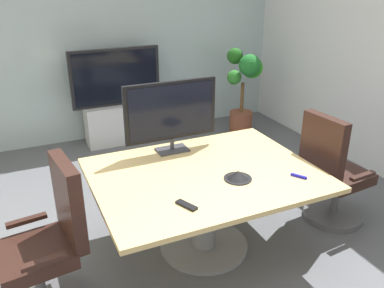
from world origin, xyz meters
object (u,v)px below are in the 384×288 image
Objects in this scene: potted_plant at (245,84)px; office_chair_left at (49,251)px; conference_table at (205,191)px; remote_control at (187,205)px; wall_display_unit at (118,112)px; office_chair_right at (331,178)px; tv_monitor at (171,113)px; conference_phone at (238,175)px.

office_chair_left is at bearing -141.61° from potted_plant.
conference_table is 10.44× the size of remote_control.
wall_display_unit is at bearing 148.64° from office_chair_left.
wall_display_unit reaches higher than office_chair_right.
wall_display_unit is 3.05m from remote_control.
tv_monitor is (-1.33, 0.64, 0.63)m from office_chair_right.
office_chair_left is 0.99m from remote_control.
conference_phone is at bearing 89.72° from office_chair_right.
conference_phone is (0.26, -0.72, -0.33)m from tv_monitor.
office_chair_left is 2.50m from office_chair_right.
office_chair_left is at bearing -174.04° from conference_table.
office_chair_right is 6.41× the size of remote_control.
tv_monitor is at bearing -136.52° from potted_plant.
tv_monitor is 0.64× the size of wall_display_unit.
wall_display_unit is (-1.29, 2.74, -0.01)m from office_chair_right.
wall_display_unit is at bearing 60.70° from remote_control.
conference_phone reaches higher than conference_table.
office_chair_left is 3.01m from wall_display_unit.
office_chair_right is 0.90× the size of potted_plant.
office_chair_right is 1.11m from conference_phone.
conference_table is 2.62m from wall_display_unit.
conference_phone is at bearing -85.52° from wall_display_unit.
potted_plant is at bearing -11.88° from wall_display_unit.
conference_phone is at bearing -122.48° from potted_plant.
office_chair_left is at bearing -113.83° from wall_display_unit.
office_chair_right reaches higher than conference_table.
tv_monitor is 3.82× the size of conference_phone.
office_chair_left is 1.30× the size of tv_monitor.
conference_table is 1.63× the size of office_chair_left.
potted_plant is at bearing 120.86° from office_chair_left.
remote_control is (-0.52, -0.20, -0.02)m from conference_phone.
office_chair_left is at bearing 176.92° from conference_phone.
potted_plant is (1.82, 1.73, -0.36)m from tv_monitor.
office_chair_right is at bearing -101.78° from potted_plant.
conference_phone is (-1.56, -2.45, 0.03)m from potted_plant.
office_chair_right is 2.43m from potted_plant.
office_chair_right reaches higher than remote_control.
tv_monitor is 4.94× the size of remote_control.
conference_table is at bearing -89.18° from wall_display_unit.
conference_phone is at bearing -48.51° from conference_table.
tv_monitor is at bearing 111.26° from office_chair_left.
tv_monitor is (1.17, 0.64, 0.63)m from office_chair_left.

